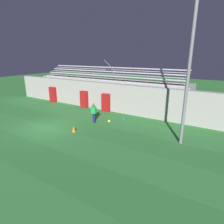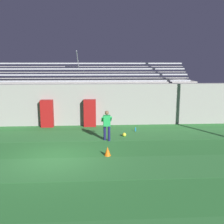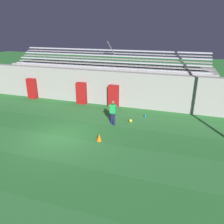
% 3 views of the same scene
% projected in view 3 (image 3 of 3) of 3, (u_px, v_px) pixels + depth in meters
% --- Properties ---
extents(ground_plane, '(80.00, 80.00, 0.00)m').
position_uv_depth(ground_plane, '(61.00, 137.00, 12.94)').
color(ground_plane, '#2D7533').
extents(turf_stripe_mid, '(28.00, 2.42, 0.01)m').
position_uv_depth(turf_stripe_mid, '(50.00, 146.00, 11.91)').
color(turf_stripe_mid, '#337A38').
rests_on(turf_stripe_mid, ground).
extents(turf_stripe_far, '(28.00, 2.42, 0.01)m').
position_uv_depth(turf_stripe_far, '(86.00, 115.00, 16.22)').
color(turf_stripe_far, '#337A38').
rests_on(turf_stripe_far, ground).
extents(back_wall, '(24.00, 0.60, 2.80)m').
position_uv_depth(back_wall, '(99.00, 87.00, 18.20)').
color(back_wall, '#999691').
rests_on(back_wall, ground).
extents(padding_pillar_gate_left, '(0.81, 0.44, 1.81)m').
position_uv_depth(padding_pillar_gate_left, '(81.00, 93.00, 18.29)').
color(padding_pillar_gate_left, maroon).
rests_on(padding_pillar_gate_left, ground).
extents(padding_pillar_gate_right, '(0.81, 0.44, 1.81)m').
position_uv_depth(padding_pillar_gate_right, '(113.00, 96.00, 17.49)').
color(padding_pillar_gate_right, maroon).
rests_on(padding_pillar_gate_right, ground).
extents(padding_pillar_far_left, '(0.81, 0.44, 1.81)m').
position_uv_depth(padding_pillar_far_left, '(32.00, 89.00, 19.70)').
color(padding_pillar_far_left, maroon).
rests_on(padding_pillar_far_left, ground).
extents(bleacher_stand, '(18.00, 3.35, 5.03)m').
position_uv_depth(bleacher_stand, '(107.00, 81.00, 19.93)').
color(bleacher_stand, '#999691').
rests_on(bleacher_stand, ground).
extents(goalkeeper, '(0.60, 0.58, 1.67)m').
position_uv_depth(goalkeeper, '(113.00, 111.00, 14.25)').
color(goalkeeper, '#19194C').
rests_on(goalkeeper, ground).
extents(soccer_ball, '(0.22, 0.22, 0.22)m').
position_uv_depth(soccer_ball, '(131.00, 121.00, 14.89)').
color(soccer_ball, yellow).
rests_on(soccer_ball, ground).
extents(traffic_cone, '(0.30, 0.30, 0.42)m').
position_uv_depth(traffic_cone, '(99.00, 137.00, 12.41)').
color(traffic_cone, orange).
rests_on(traffic_cone, ground).
extents(water_bottle, '(0.07, 0.07, 0.24)m').
position_uv_depth(water_bottle, '(145.00, 116.00, 15.63)').
color(water_bottle, '#1E8CD8').
rests_on(water_bottle, ground).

